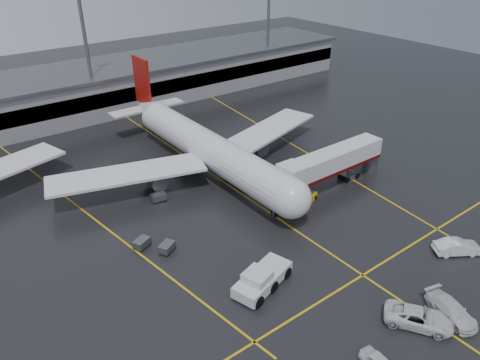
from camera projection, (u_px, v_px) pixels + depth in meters
ground at (243, 195)px, 65.90m from camera, size 220.00×220.00×0.00m
apron_line_centre at (243, 195)px, 65.90m from camera, size 0.25×90.00×0.02m
apron_line_stop at (363, 275)px, 50.57m from camera, size 60.00×0.25×0.02m
apron_line_left at (83, 210)px, 62.27m from camera, size 9.99×69.35×0.02m
apron_line_right at (288, 142)px, 82.40m from camera, size 7.57×69.64×0.02m
terminal at (107, 86)px, 97.21m from camera, size 122.00×19.00×8.60m
light_mast_mid at (86, 46)px, 85.51m from camera, size 3.00×1.20×25.45m
light_mast_right at (268, 21)px, 109.34m from camera, size 3.00×1.20×25.45m
main_airliner at (205, 146)px, 70.62m from camera, size 48.80×45.60×14.10m
jet_bridge at (332, 163)px, 66.11m from camera, size 19.90×3.40×6.05m
pushback_tractor at (261, 279)px, 48.39m from camera, size 7.98×5.01×2.66m
belt_loader at (308, 198)px, 64.13m from camera, size 3.40×2.26×1.99m
service_van_a at (419, 318)px, 43.85m from camera, size 6.05×7.07×1.80m
service_van_b at (451, 310)px, 44.82m from camera, size 3.73×6.17×1.67m
service_van_c at (457, 247)px, 53.59m from camera, size 5.64×4.59×1.81m
baggage_cart_a at (167, 247)px, 54.04m from camera, size 2.38×2.12×1.12m
baggage_cart_b at (142, 243)px, 54.79m from camera, size 2.36×2.01×1.12m
baggage_cart_c at (159, 197)px, 64.13m from camera, size 2.15×1.55×1.12m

